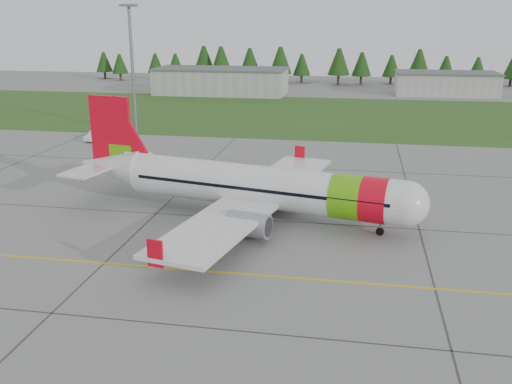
# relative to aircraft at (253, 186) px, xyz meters

# --- Properties ---
(ground) EXTENTS (320.00, 320.00, 0.00)m
(ground) POSITION_rel_aircraft_xyz_m (5.44, -20.55, -3.13)
(ground) COLOR gray
(ground) RESTS_ON ground
(aircraft) EXTENTS (35.45, 33.22, 10.85)m
(aircraft) POSITION_rel_aircraft_xyz_m (0.00, 0.00, 0.00)
(aircraft) COLOR silver
(aircraft) RESTS_ON ground
(service_van) EXTENTS (1.77, 1.69, 4.77)m
(service_van) POSITION_rel_aircraft_xyz_m (-30.73, 30.89, -0.74)
(service_van) COLOR white
(service_van) RESTS_ON ground
(grass_strip) EXTENTS (320.00, 50.00, 0.03)m
(grass_strip) POSITION_rel_aircraft_xyz_m (5.44, 61.45, -3.12)
(grass_strip) COLOR #30561E
(grass_strip) RESTS_ON ground
(taxi_guideline) EXTENTS (120.00, 0.25, 0.02)m
(taxi_guideline) POSITION_rel_aircraft_xyz_m (5.44, -12.55, -3.12)
(taxi_guideline) COLOR gold
(taxi_guideline) RESTS_ON ground
(hangar_west) EXTENTS (32.00, 14.00, 6.00)m
(hangar_west) POSITION_rel_aircraft_xyz_m (-24.56, 89.45, -0.13)
(hangar_west) COLOR #A8A8A3
(hangar_west) RESTS_ON ground
(hangar_east) EXTENTS (24.00, 12.00, 5.20)m
(hangar_east) POSITION_rel_aircraft_xyz_m (30.44, 97.45, -0.53)
(hangar_east) COLOR #A8A8A3
(hangar_east) RESTS_ON ground
(floodlight_mast) EXTENTS (0.50, 0.50, 20.00)m
(floodlight_mast) POSITION_rel_aircraft_xyz_m (-26.56, 37.45, 6.87)
(floodlight_mast) COLOR slate
(floodlight_mast) RESTS_ON ground
(treeline) EXTENTS (160.00, 8.00, 10.00)m
(treeline) POSITION_rel_aircraft_xyz_m (5.44, 117.45, 1.87)
(treeline) COLOR #1C3F14
(treeline) RESTS_ON ground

